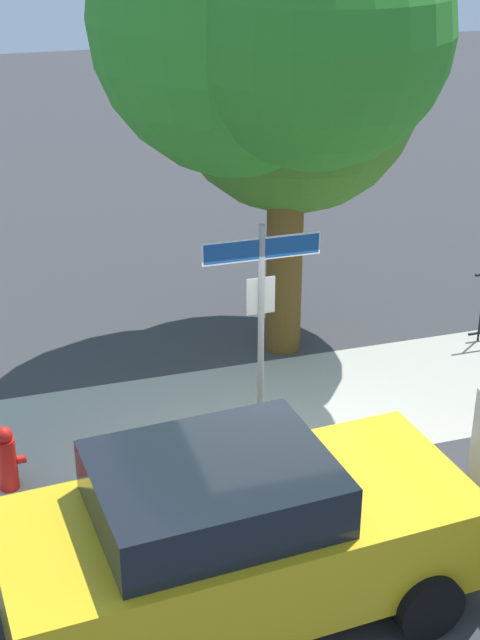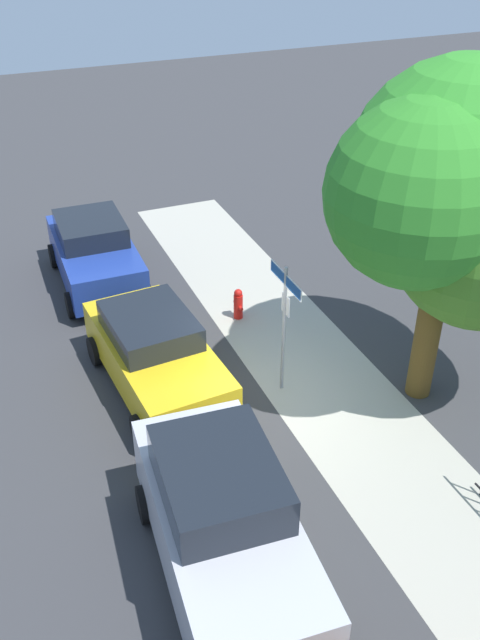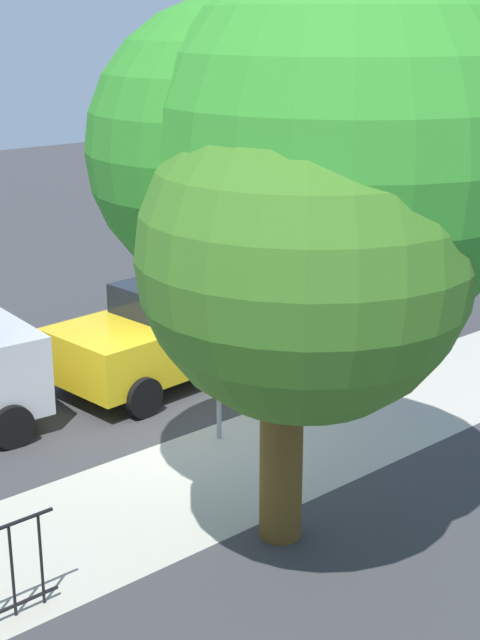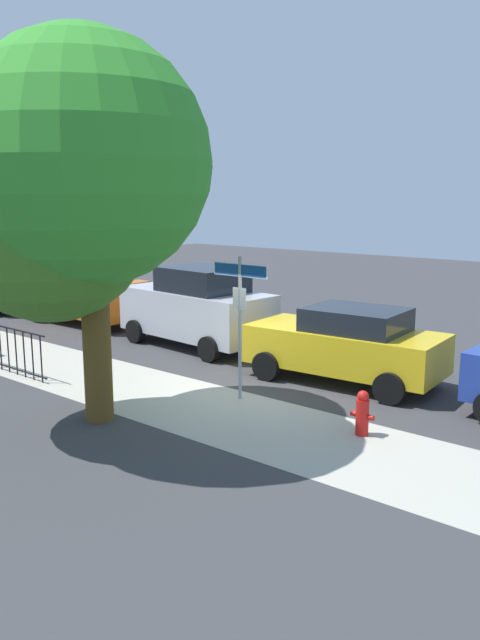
% 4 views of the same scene
% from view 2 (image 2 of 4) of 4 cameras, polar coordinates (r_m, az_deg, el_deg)
% --- Properties ---
extents(ground_plane, '(60.00, 60.00, 0.00)m').
position_cam_2_polar(ground_plane, '(14.18, 2.36, -6.50)').
color(ground_plane, '#38383A').
extents(sidewalk_strip, '(24.00, 2.60, 0.00)m').
position_cam_2_polar(sidewalk_strip, '(13.39, 11.13, -10.05)').
color(sidewalk_strip, '#AEA99A').
rests_on(sidewalk_strip, ground_plane).
extents(street_sign, '(1.31, 0.07, 2.85)m').
position_cam_2_polar(street_sign, '(13.33, 3.72, 1.13)').
color(street_sign, '#9EA0A5').
rests_on(street_sign, ground_plane).
extents(shade_tree, '(4.50, 4.82, 6.57)m').
position_cam_2_polar(shade_tree, '(12.87, 17.48, 9.71)').
color(shade_tree, brown).
rests_on(shade_tree, ground_plane).
extents(car_blue, '(4.04, 2.10, 1.73)m').
position_cam_2_polar(car_blue, '(18.06, -11.92, 5.47)').
color(car_blue, navy).
rests_on(car_blue, ground_plane).
extents(car_yellow, '(4.31, 2.26, 1.65)m').
position_cam_2_polar(car_yellow, '(14.07, -7.00, -2.75)').
color(car_yellow, gold).
rests_on(car_yellow, ground_plane).
extents(car_silver, '(4.51, 2.33, 2.15)m').
position_cam_2_polar(car_silver, '(10.42, -1.36, -16.66)').
color(car_silver, '#B8B8C2').
rests_on(car_silver, ground_plane).
extents(fire_hydrant, '(0.42, 0.22, 0.78)m').
position_cam_2_polar(fire_hydrant, '(16.45, -0.15, 1.35)').
color(fire_hydrant, red).
rests_on(fire_hydrant, ground_plane).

